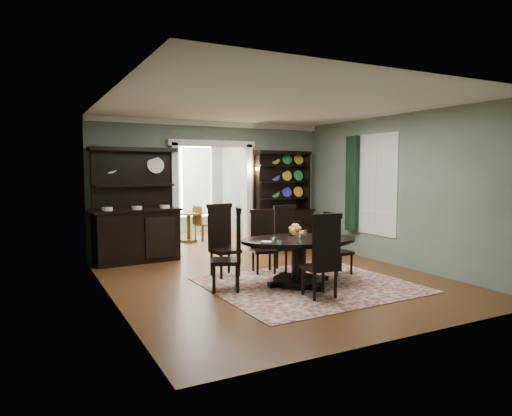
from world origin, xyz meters
The scene contains 19 objects.
room centered at (0.00, 0.04, 1.58)m, with size 5.51×6.01×3.01m.
parlor centered at (0.00, 5.53, 1.52)m, with size 3.51×3.50×3.01m.
doorway_trim centered at (0.00, 3.00, 1.62)m, with size 2.08×0.25×2.57m.
right_window centered at (2.69, 0.93, 1.60)m, with size 0.15×1.47×2.12m.
wall_sconce centered at (0.95, 2.85, 1.89)m, with size 0.27×0.21×0.21m.
rug centered at (0.31, -0.52, 0.01)m, with size 3.20×2.84×0.01m, color maroon.
dining_table centered at (0.19, -0.39, 0.54)m, with size 2.17×2.15×0.77m.
centerpiece centered at (0.16, -0.37, 0.84)m, with size 1.40×0.90×0.23m.
chair_far_left centered at (-0.69, 0.81, 0.68)m, with size 0.52×0.50×1.30m.
chair_far_mid centered at (0.09, 0.71, 0.62)m, with size 0.51×0.50×1.18m.
chair_far_right centered at (0.61, 0.69, 0.65)m, with size 0.48×0.44×1.23m.
chair_end_left centered at (-0.95, -0.24, 0.70)m, with size 0.62×0.63×1.33m.
chair_end_right centered at (1.14, -0.12, 0.60)m, with size 0.41×0.44×1.15m.
chair_near centered at (0.04, -1.29, 0.67)m, with size 0.51×0.49×1.28m.
sideboard centered at (-1.80, 2.72, 0.83)m, with size 1.84×0.77×2.37m.
welsh_dresser centered at (1.75, 2.74, 0.85)m, with size 1.56×0.70×2.36m.
parlor_table centered at (0.02, 4.74, 0.51)m, with size 0.84×0.84×0.78m.
parlor_chair_left centered at (-0.52, 4.88, 0.49)m, with size 0.43×0.42×0.91m.
parlor_chair_right centered at (0.31, 4.62, 0.51)m, with size 0.44×0.43×0.95m.
Camera 1 is at (-3.88, -6.73, 1.93)m, focal length 32.00 mm.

